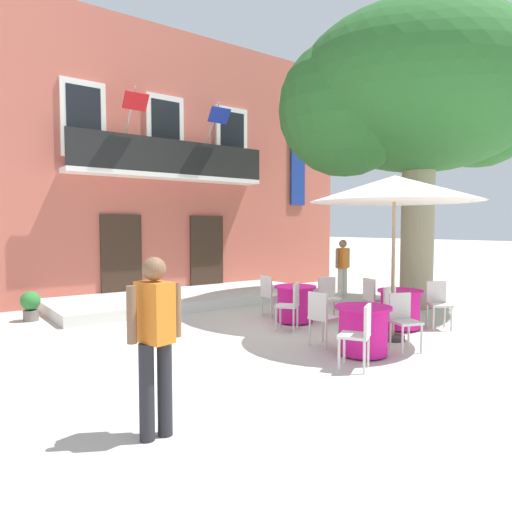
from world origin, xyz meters
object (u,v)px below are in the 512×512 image
object	(u,v)px
pedestrian_near_entrance	(343,265)
ground_planter_left	(30,304)
cafe_chair_near_tree_0	(384,307)
cafe_chair_front_0	(322,315)
cafe_table_front	(363,330)
cafe_table_near_tree	(400,309)
cafe_chair_near_tree_1	(438,301)
cafe_table_middle	(295,304)
cafe_umbrella	(395,190)
cafe_chair_middle_1	(328,295)
cafe_chair_front_1	(360,332)
cafe_chair_middle_0	(291,303)
cafe_chair_middle_2	(270,293)
cafe_chair_front_2	(403,318)
pedestrian_mid_plaza	(155,336)
plane_tree	(416,99)
cafe_chair_near_tree_2	(373,297)

from	to	relation	value
pedestrian_near_entrance	ground_planter_left	bearing A→B (deg)	167.78
cafe_chair_near_tree_0	pedestrian_near_entrance	distance (m)	4.53
cafe_chair_front_0	cafe_table_front	bearing A→B (deg)	-77.47
cafe_chair_near_tree_0	cafe_table_near_tree	bearing A→B (deg)	14.77
cafe_chair_near_tree_1	cafe_table_middle	bearing A→B (deg)	132.47
cafe_chair_front_0	cafe_umbrella	bearing A→B (deg)	-17.19
cafe_chair_near_tree_1	cafe_chair_middle_1	bearing A→B (deg)	122.80
cafe_chair_front_1	cafe_table_near_tree	bearing A→B (deg)	25.52
cafe_chair_middle_0	cafe_chair_front_0	world-z (taller)	same
cafe_chair_middle_2	cafe_umbrella	world-z (taller)	cafe_umbrella
cafe_chair_front_0	cafe_table_near_tree	bearing A→B (deg)	1.27
cafe_chair_front_2	pedestrian_near_entrance	size ratio (longest dim) A/B	0.56
cafe_chair_middle_0	cafe_chair_middle_1	xyz separation A→B (m)	(1.27, 0.26, 0.00)
cafe_table_near_tree	pedestrian_near_entrance	xyz separation A→B (m)	(2.02, 3.39, 0.52)
cafe_chair_front_0	ground_planter_left	xyz separation A→B (m)	(-3.47, 5.09, -0.18)
cafe_table_front	pedestrian_mid_plaza	xyz separation A→B (m)	(-3.71, -0.70, 0.57)
cafe_table_middle	cafe_chair_front_2	bearing A→B (deg)	-90.46
cafe_chair_near_tree_0	pedestrian_near_entrance	bearing A→B (deg)	52.46
cafe_table_front	cafe_chair_front_2	bearing A→B (deg)	-14.96
plane_tree	cafe_chair_front_1	world-z (taller)	plane_tree
cafe_table_middle	cafe_table_front	bearing A→B (deg)	-107.08
cafe_chair_near_tree_1	cafe_chair_near_tree_2	bearing A→B (deg)	114.97
cafe_chair_near_tree_1	cafe_chair_front_1	world-z (taller)	same
cafe_table_near_tree	cafe_chair_front_1	xyz separation A→B (m)	(-2.59, -1.24, 0.14)
pedestrian_mid_plaza	cafe_chair_front_0	bearing A→B (deg)	22.07
cafe_chair_front_2	cafe_umbrella	xyz separation A→B (m)	(0.42, 0.53, 2.08)
cafe_chair_near_tree_2	pedestrian_mid_plaza	distance (m)	6.24
plane_tree	pedestrian_near_entrance	size ratio (longest dim) A/B	4.36
cafe_chair_near_tree_0	cafe_table_middle	world-z (taller)	cafe_chair_near_tree_0
cafe_chair_middle_1	cafe_chair_front_0	world-z (taller)	same
cafe_chair_middle_1	cafe_chair_front_1	world-z (taller)	same
cafe_chair_near_tree_0	cafe_chair_middle_2	size ratio (longest dim) A/B	1.00
cafe_chair_near_tree_2	cafe_chair_front_2	distance (m)	2.20
cafe_chair_middle_0	cafe_chair_middle_2	world-z (taller)	same
cafe_chair_middle_2	cafe_chair_front_0	bearing A→B (deg)	-108.88
cafe_table_middle	pedestrian_near_entrance	bearing A→B (deg)	28.02
cafe_chair_near_tree_1	cafe_chair_near_tree_2	xyz separation A→B (m)	(-0.53, 1.14, 0.00)
cafe_chair_near_tree_1	cafe_chair_front_1	xyz separation A→B (m)	(-3.23, -0.84, 0.00)
cafe_table_near_tree	cafe_chair_middle_1	xyz separation A→B (m)	(-0.52, 1.41, 0.14)
cafe_table_near_tree	cafe_chair_front_0	xyz separation A→B (m)	(-2.15, -0.05, 0.14)
plane_tree	cafe_chair_front_1	size ratio (longest dim) A/B	7.75
cafe_table_near_tree	ground_planter_left	distance (m)	7.55
cafe_table_middle	cafe_table_front	size ratio (longest dim) A/B	1.00
cafe_chair_front_0	cafe_chair_middle_1	bearing A→B (deg)	41.89
cafe_chair_middle_2	cafe_chair_near_tree_0	bearing A→B (deg)	-77.36
cafe_chair_front_0	cafe_chair_front_1	xyz separation A→B (m)	(-0.44, -1.19, 0.00)
cafe_chair_near_tree_0	cafe_chair_near_tree_2	bearing A→B (deg)	48.23
cafe_chair_near_tree_1	pedestrian_near_entrance	bearing A→B (deg)	69.94
cafe_chair_near_tree_0	cafe_chair_middle_0	world-z (taller)	same
ground_planter_left	cafe_chair_middle_1	bearing A→B (deg)	-35.50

